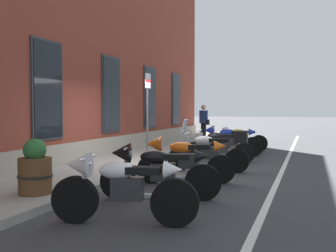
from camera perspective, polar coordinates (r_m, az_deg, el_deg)
The scene contains 13 objects.
ground_plane at distance 10.76m, azimuth -1.41°, elevation -6.21°, with size 140.00×140.00×0.00m, color #38383A.
sidewalk at distance 11.22m, azimuth -7.04°, elevation -5.50°, with size 29.39×2.35×0.14m, color gray.
lane_stripe at distance 10.06m, azimuth 15.96°, elevation -6.90°, with size 29.39×0.12×0.01m, color silver.
motorcycle_white_sport at distance 5.61m, azimuth -7.16°, elevation -8.58°, with size 0.71×2.09×1.02m.
motorcycle_black_sport at distance 7.07m, azimuth -1.83°, elevation -6.25°, with size 0.80×2.13×1.02m.
motorcycle_orange_sport at distance 8.59m, azimuth 2.07°, elevation -4.61°, with size 0.87×2.07×1.04m.
motorcycle_silver_touring at distance 10.18m, azimuth 6.45°, elevation -3.51°, with size 0.63×2.11×1.36m.
motorcycle_black_naked at distance 11.96m, azimuth 7.34°, elevation -2.99°, with size 0.65×2.11×0.99m.
motorcycle_blue_sport at distance 13.65m, azimuth 8.66°, elevation -1.95°, with size 0.65×2.21×1.06m.
motorcycle_yellow_naked at distance 15.19m, azimuth 10.42°, elevation -1.91°, with size 0.86×1.98×0.93m.
pedestrian_blue_top at distance 18.18m, azimuth 5.19°, elevation 0.77°, with size 0.47×0.56×1.67m.
parking_sign at distance 11.84m, azimuth -2.99°, elevation 3.33°, with size 0.36×0.07×2.58m.
barrel_planter at distance 7.29m, azimuth -18.74°, elevation -6.08°, with size 0.61×0.61×0.97m.
Camera 1 is at (-9.90, -3.87, 1.64)m, focal length 41.99 mm.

